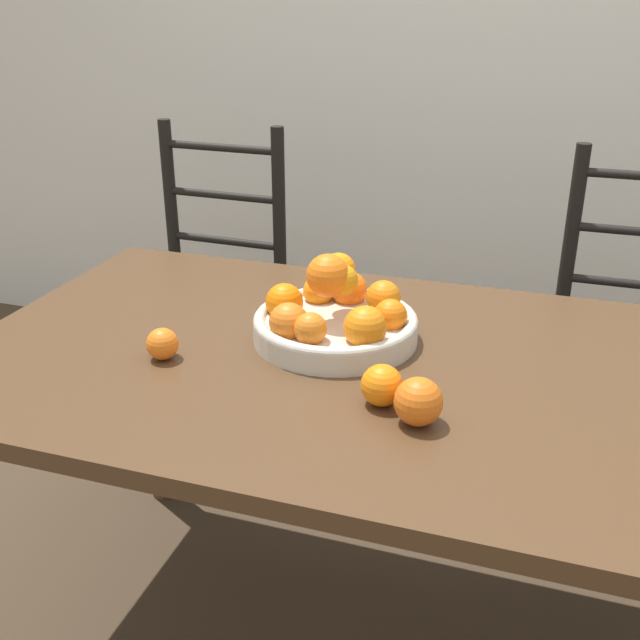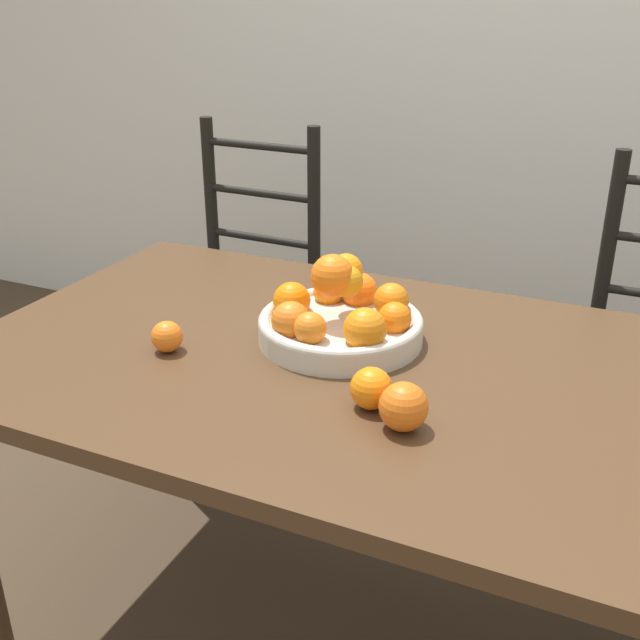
# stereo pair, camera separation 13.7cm
# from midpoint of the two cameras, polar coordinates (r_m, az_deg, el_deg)

# --- Properties ---
(wall_back) EXTENTS (8.00, 0.06, 2.60)m
(wall_back) POSITION_cam_midpoint_polar(r_m,az_deg,el_deg) (2.68, 12.17, 21.89)
(wall_back) COLOR silver
(wall_back) RESTS_ON ground_plane
(dining_table) EXTENTS (1.66, 0.90, 0.74)m
(dining_table) POSITION_cam_midpoint_polar(r_m,az_deg,el_deg) (1.44, 2.61, -6.73)
(dining_table) COLOR #4C331E
(dining_table) RESTS_ON ground_plane
(fruit_bowl) EXTENTS (0.32, 0.32, 0.18)m
(fruit_bowl) POSITION_cam_midpoint_polar(r_m,az_deg,el_deg) (1.46, -1.48, 0.23)
(fruit_bowl) COLOR beige
(fruit_bowl) RESTS_ON dining_table
(orange_loose_0) EXTENTS (0.07, 0.07, 0.07)m
(orange_loose_0) POSITION_cam_midpoint_polar(r_m,az_deg,el_deg) (1.24, 1.60, -5.08)
(orange_loose_0) COLOR orange
(orange_loose_0) RESTS_ON dining_table
(orange_loose_1) EXTENTS (0.06, 0.06, 0.06)m
(orange_loose_1) POSITION_cam_midpoint_polar(r_m,az_deg,el_deg) (1.44, -14.60, -1.84)
(orange_loose_1) COLOR orange
(orange_loose_1) RESTS_ON dining_table
(orange_loose_2) EXTENTS (0.08, 0.08, 0.08)m
(orange_loose_2) POSITION_cam_midpoint_polar(r_m,az_deg,el_deg) (1.19, 4.24, -6.31)
(orange_loose_2) COLOR orange
(orange_loose_2) RESTS_ON dining_table
(chair_left) EXTENTS (0.43, 0.41, 1.00)m
(chair_left) POSITION_cam_midpoint_polar(r_m,az_deg,el_deg) (2.37, -10.20, 1.52)
(chair_left) COLOR black
(chair_left) RESTS_ON ground_plane
(chair_right) EXTENTS (0.42, 0.40, 1.00)m
(chair_right) POSITION_cam_midpoint_polar(r_m,az_deg,el_deg) (2.12, 20.96, -2.55)
(chair_right) COLOR black
(chair_right) RESTS_ON ground_plane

